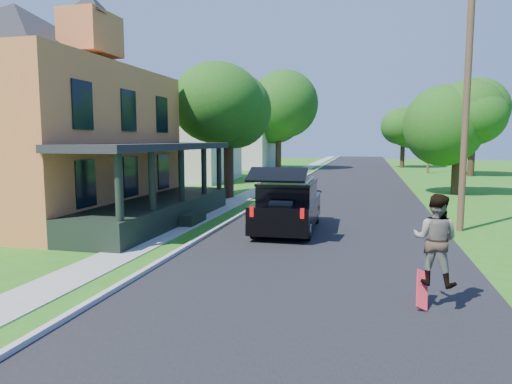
% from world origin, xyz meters
% --- Properties ---
extents(ground, '(140.00, 140.00, 0.00)m').
position_xyz_m(ground, '(0.00, 0.00, 0.00)').
color(ground, '#2F6414').
rests_on(ground, ground).
extents(street, '(8.00, 120.00, 0.02)m').
position_xyz_m(street, '(0.00, 20.00, 0.00)').
color(street, black).
rests_on(street, ground).
extents(curb, '(0.15, 120.00, 0.12)m').
position_xyz_m(curb, '(-4.05, 20.00, 0.00)').
color(curb, '#A6A7A1').
rests_on(curb, ground).
extents(sidewalk, '(1.30, 120.00, 0.03)m').
position_xyz_m(sidewalk, '(-5.60, 20.00, 0.00)').
color(sidewalk, gray).
rests_on(sidewalk, ground).
extents(front_walk, '(6.50, 1.20, 0.03)m').
position_xyz_m(front_walk, '(-9.50, 6.00, 0.00)').
color(front_walk, gray).
rests_on(front_walk, ground).
extents(main_house, '(15.56, 15.56, 10.10)m').
position_xyz_m(main_house, '(-12.80, 5.99, 4.92)').
color(main_house, '#D5773E').
rests_on(main_house, ground).
extents(neighbor_house_mid, '(12.78, 12.78, 8.30)m').
position_xyz_m(neighbor_house_mid, '(-13.50, 24.00, 4.19)').
color(neighbor_house_mid, beige).
rests_on(neighbor_house_mid, ground).
extents(neighbor_house_far, '(12.78, 12.78, 8.30)m').
position_xyz_m(neighbor_house_far, '(-13.50, 40.00, 4.19)').
color(neighbor_house_far, beige).
rests_on(neighbor_house_far, ground).
extents(black_suv, '(2.10, 5.20, 2.40)m').
position_xyz_m(black_suv, '(-1.56, 5.61, 0.92)').
color(black_suv, black).
rests_on(black_suv, ground).
extents(skateboarder, '(1.03, 0.91, 1.76)m').
position_xyz_m(skateboarder, '(2.50, -1.28, 1.37)').
color(skateboarder, black).
rests_on(skateboarder, ground).
extents(skateboard, '(0.29, 0.76, 0.67)m').
position_xyz_m(skateboard, '(2.30, -1.25, 0.32)').
color(skateboard, '#AE0E1A').
rests_on(skateboard, ground).
extents(tree_left_mid, '(5.77, 5.81, 7.94)m').
position_xyz_m(tree_left_mid, '(-6.44, 14.20, 5.16)').
color(tree_left_mid, black).
rests_on(tree_left_mid, ground).
extents(tree_left_far, '(8.27, 8.36, 11.12)m').
position_xyz_m(tree_left_far, '(-8.35, 38.81, 7.18)').
color(tree_left_far, black).
rests_on(tree_left_far, ground).
extents(tree_right_near, '(4.87, 4.69, 7.30)m').
position_xyz_m(tree_right_near, '(6.31, 18.74, 4.73)').
color(tree_right_near, black).
rests_on(tree_right_near, ground).
extents(tree_right_mid, '(6.03, 5.96, 9.12)m').
position_xyz_m(tree_right_mid, '(10.19, 33.86, 5.98)').
color(tree_right_mid, black).
rests_on(tree_right_mid, ground).
extents(tree_right_far, '(5.99, 6.15, 7.42)m').
position_xyz_m(tree_right_far, '(5.14, 45.73, 4.75)').
color(tree_right_far, black).
rests_on(tree_right_far, ground).
extents(utility_pole_near, '(1.44, 0.26, 8.87)m').
position_xyz_m(utility_pole_near, '(4.50, 7.01, 4.57)').
color(utility_pole_near, '#473121').
rests_on(utility_pole_near, ground).
extents(utility_pole_far, '(1.41, 0.59, 7.63)m').
position_xyz_m(utility_pole_far, '(7.00, 37.19, 3.94)').
color(utility_pole_far, '#473121').
rests_on(utility_pole_far, ground).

